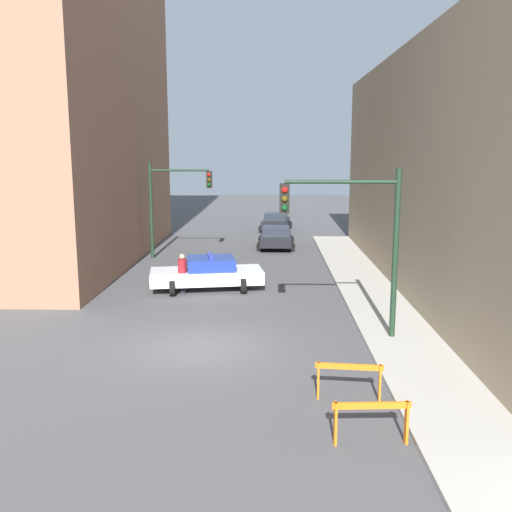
% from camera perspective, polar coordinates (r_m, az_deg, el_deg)
% --- Properties ---
extents(ground_plane, '(120.00, 120.00, 0.00)m').
position_cam_1_polar(ground_plane, '(17.47, -5.52, -9.08)').
color(ground_plane, '#4C4C4F').
extents(sidewalk_right, '(2.40, 44.00, 0.12)m').
position_cam_1_polar(sidewalk_right, '(17.82, 14.93, -8.79)').
color(sidewalk_right, '#B2ADA3').
rests_on(sidewalk_right, ground_plane).
extents(traffic_light_near, '(3.64, 0.35, 5.20)m').
position_cam_1_polar(traffic_light_near, '(17.56, 10.14, 2.77)').
color(traffic_light_near, black).
rests_on(traffic_light_near, sidewalk_right).
extents(traffic_light_far, '(3.44, 0.35, 5.20)m').
position_cam_1_polar(traffic_light_far, '(31.36, -8.52, 5.91)').
color(traffic_light_far, black).
rests_on(traffic_light_far, ground_plane).
extents(police_car, '(4.94, 2.85, 1.52)m').
position_cam_1_polar(police_car, '(24.24, -4.86, -1.72)').
color(police_car, white).
rests_on(police_car, ground_plane).
extents(parked_car_near, '(2.33, 4.34, 1.31)m').
position_cam_1_polar(parked_car_near, '(34.69, 2.01, 1.93)').
color(parked_car_near, black).
rests_on(parked_car_near, ground_plane).
extents(parked_car_mid, '(2.56, 4.46, 1.31)m').
position_cam_1_polar(parked_car_mid, '(42.23, 2.00, 3.46)').
color(parked_car_mid, black).
rests_on(parked_car_mid, ground_plane).
extents(pedestrian_crossing, '(0.47, 0.47, 1.66)m').
position_cam_1_polar(pedestrian_crossing, '(23.74, -7.37, -1.70)').
color(pedestrian_crossing, black).
rests_on(pedestrian_crossing, ground_plane).
extents(barrier_front, '(1.60, 0.24, 0.90)m').
position_cam_1_polar(barrier_front, '(12.08, 11.46, -15.35)').
color(barrier_front, orange).
rests_on(barrier_front, ground_plane).
extents(barrier_mid, '(1.60, 0.31, 0.90)m').
position_cam_1_polar(barrier_mid, '(13.92, 9.29, -11.68)').
color(barrier_mid, orange).
rests_on(barrier_mid, ground_plane).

